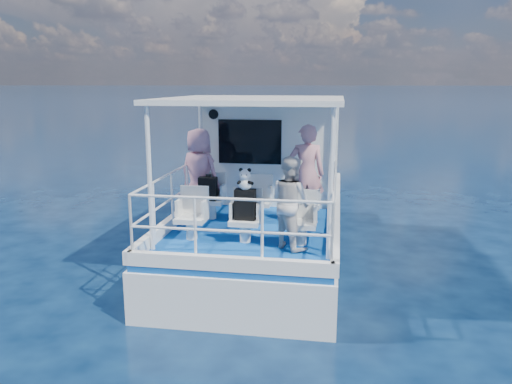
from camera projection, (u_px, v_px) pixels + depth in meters
ground at (256, 269)px, 9.35m from camera, size 2000.00×2000.00×0.00m
hull at (264, 252)px, 10.32m from camera, size 3.00×7.00×1.60m
deck at (264, 212)px, 10.14m from camera, size 2.90×6.90×0.10m
cabin at (273, 148)px, 11.15m from camera, size 2.85×2.00×2.20m
canopy at (255, 100)px, 8.49m from camera, size 3.00×3.20×0.08m
canopy_posts at (254, 166)px, 8.69m from camera, size 2.77×2.97×2.20m
railings at (251, 204)px, 8.50m from camera, size 2.84×3.59×1.00m
seat_port_fwd at (211, 209)px, 9.46m from camera, size 0.48×0.46×0.38m
seat_center_fwd at (258, 211)px, 9.32m from camera, size 0.48×0.46×0.38m
seat_stbd_fwd at (306, 213)px, 9.17m from camera, size 0.48×0.46×0.38m
seat_port_aft at (192, 228)px, 8.21m from camera, size 0.48×0.46×0.38m
seat_center_aft at (245, 230)px, 8.06m from camera, size 0.48×0.46×0.38m
seat_stbd_aft at (301, 233)px, 7.92m from camera, size 0.48×0.46×0.38m
passenger_port_fwd at (199, 173)px, 9.49m from camera, size 0.74×0.63×1.69m
passenger_stbd_fwd at (306, 174)px, 9.07m from camera, size 0.71×0.51×1.81m
passenger_stbd_aft at (291, 202)px, 7.67m from camera, size 0.89×0.88×1.45m
backpack_port at (208, 189)px, 9.29m from camera, size 0.33×0.19×0.43m
backpack_center at (245, 205)px, 7.94m from camera, size 0.33×0.18×0.49m
compact_camera at (209, 176)px, 9.25m from camera, size 0.09×0.06×0.06m
panda at (245, 179)px, 7.83m from camera, size 0.22×0.19×0.34m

